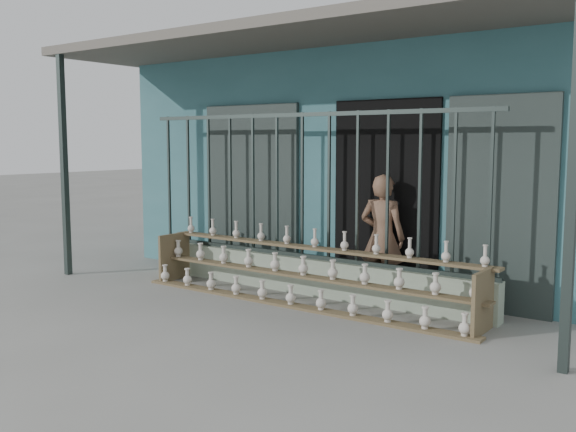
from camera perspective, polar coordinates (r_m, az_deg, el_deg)
The scene contains 6 objects.
ground at distance 7.15m, azimuth -4.76°, elevation -8.75°, with size 60.00×60.00×0.00m, color slate.
workshop_building at distance 10.47m, azimuth 10.49°, elevation 5.04°, with size 7.40×6.60×3.21m.
parapet_wall at distance 8.10m, azimuth 1.25°, elevation -5.26°, with size 5.00×0.20×0.45m, color #99A991.
security_fence at distance 7.94m, azimuth 1.27°, elevation 2.70°, with size 5.00×0.04×1.80m.
shelf_rack at distance 7.57m, azimuth 1.29°, elevation -5.06°, with size 4.50×0.68×0.85m.
elderly_woman at distance 7.72m, azimuth 8.38°, elevation -1.90°, with size 0.55×0.36×1.51m, color brown.
Camera 1 is at (4.51, -5.22, 1.89)m, focal length 40.00 mm.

